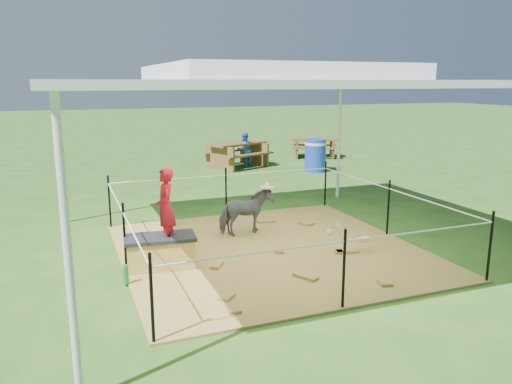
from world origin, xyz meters
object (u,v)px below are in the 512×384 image
object	(u,v)px
distant_person	(244,150)
green_bottle	(126,275)
picnic_table_far	(314,148)
pony	(246,212)
foal	(364,238)
straw_bale	(161,253)
trash_barrel	(315,156)
picnic_table_near	(238,155)
woman	(165,201)

from	to	relation	value
distant_person	green_bottle	bearing A→B (deg)	41.12
picnic_table_far	green_bottle	bearing A→B (deg)	-105.72
pony	foal	bearing A→B (deg)	-147.15
straw_bale	distant_person	distance (m)	8.89
straw_bale	foal	distance (m)	3.17
trash_barrel	picnic_table_far	size ratio (longest dim) A/B	0.60
straw_bale	picnic_table_near	xyz separation A→B (m)	(3.96, 7.98, 0.15)
woman	pony	size ratio (longest dim) A/B	1.18
distant_person	pony	bearing A→B (deg)	50.85
green_bottle	foal	size ratio (longest dim) A/B	0.33
green_bottle	picnic_table_far	world-z (taller)	picnic_table_far
straw_bale	picnic_table_far	xyz separation A→B (m)	(7.23, 8.98, 0.10)
picnic_table_near	trash_barrel	bearing A→B (deg)	-63.22
green_bottle	foal	xyz separation A→B (m)	(3.69, -0.01, 0.09)
woman	green_bottle	world-z (taller)	woman
straw_bale	picnic_table_near	size ratio (longest dim) A/B	0.50
woman	distant_person	xyz separation A→B (m)	(4.05, 7.86, -0.46)
woman	foal	size ratio (longest dim) A/B	1.43
green_bottle	foal	distance (m)	3.69
foal	trash_barrel	bearing A→B (deg)	62.58
woman	green_bottle	size ratio (longest dim) A/B	4.32
straw_bale	trash_barrel	world-z (taller)	trash_barrel
green_bottle	foal	bearing A→B (deg)	-0.17
pony	foal	distance (m)	2.09
straw_bale	picnic_table_far	distance (m)	11.53
woman	picnic_table_far	size ratio (longest dim) A/B	0.70
straw_bale	woman	xyz separation A→B (m)	(0.10, 0.00, 0.77)
straw_bale	green_bottle	world-z (taller)	straw_bale
green_bottle	trash_barrel	world-z (taller)	trash_barrel
green_bottle	pony	world-z (taller)	pony
green_bottle	trash_barrel	bearing A→B (deg)	46.63
straw_bale	distant_person	bearing A→B (deg)	62.18
green_bottle	pony	size ratio (longest dim) A/B	0.27
distant_person	woman	bearing A→B (deg)	43.35
pony	distant_person	world-z (taller)	distant_person
woman	trash_barrel	distance (m)	8.60
straw_bale	distant_person	size ratio (longest dim) A/B	0.85
picnic_table_near	pony	bearing A→B (deg)	-130.81
straw_bale	woman	bearing A→B (deg)	0.00
pony	trash_barrel	bearing A→B (deg)	-49.18
woman	pony	bearing A→B (deg)	129.20
picnic_table_far	distant_person	size ratio (longest dim) A/B	1.46
pony	picnic_table_near	world-z (taller)	pony
green_bottle	pony	distance (m)	2.71
woman	picnic_table_far	xyz separation A→B (m)	(7.13, 8.98, -0.68)
straw_bale	woman	world-z (taller)	woman
pony	distant_person	size ratio (longest dim) A/B	0.86
foal	picnic_table_near	distance (m)	8.49
picnic_table_far	picnic_table_near	bearing A→B (deg)	-139.29
picnic_table_far	foal	bearing A→B (deg)	-89.63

